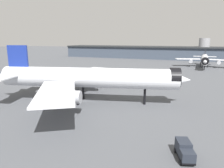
{
  "coord_description": "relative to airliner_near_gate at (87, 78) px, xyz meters",
  "views": [
    {
      "loc": [
        32.52,
        -61.85,
        20.99
      ],
      "look_at": [
        10.52,
        0.62,
        6.51
      ],
      "focal_mm": 33.26,
      "sensor_mm": 36.0,
      "label": 1
    }
  ],
  "objects": [
    {
      "name": "ground",
      "position": [
        -2.51,
        1.08,
        -8.32
      ],
      "size": [
        900.0,
        900.0,
        0.0
      ],
      "primitive_type": "plane",
      "color": "#4C4F54"
    },
    {
      "name": "airliner_near_gate",
      "position": [
        0.0,
        0.0,
        0.0
      ],
      "size": [
        65.6,
        58.91,
        18.88
      ],
      "rotation": [
        0.0,
        0.0,
        0.21
      ],
      "color": "silver",
      "rests_on": "ground"
    },
    {
      "name": "airliner_far_taxiway",
      "position": [
        43.74,
        106.72,
        -2.05
      ],
      "size": [
        43.07,
        47.35,
        14.23
      ],
      "rotation": [
        0.0,
        0.0,
        4.65
      ],
      "color": "white",
      "rests_on": "ground"
    },
    {
      "name": "terminal_building",
      "position": [
        -14.3,
        170.7,
        -1.63
      ],
      "size": [
        173.81,
        36.24,
        21.69
      ],
      "rotation": [
        0.0,
        0.0,
        -0.03
      ],
      "color": "#3D4756",
      "rests_on": "ground"
    },
    {
      "name": "service_truck_front",
      "position": [
        31.07,
        -24.89,
        -6.73
      ],
      "size": [
        3.81,
        5.92,
        3.0
      ],
      "rotation": [
        0.0,
        0.0,
        5.0
      ],
      "color": "black",
      "rests_on": "ground"
    },
    {
      "name": "baggage_tug_wing",
      "position": [
        -24.61,
        30.23,
        -7.35
      ],
      "size": [
        3.25,
        1.97,
        1.85
      ],
      "rotation": [
        0.0,
        0.0,
        0.03
      ],
      "color": "black",
      "rests_on": "ground"
    },
    {
      "name": "traffic_cone_near_nose",
      "position": [
        -18.37,
        34.69,
        -8.03
      ],
      "size": [
        0.46,
        0.46,
        0.58
      ],
      "primitive_type": "cone",
      "color": "#F2600C",
      "rests_on": "ground"
    }
  ]
}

